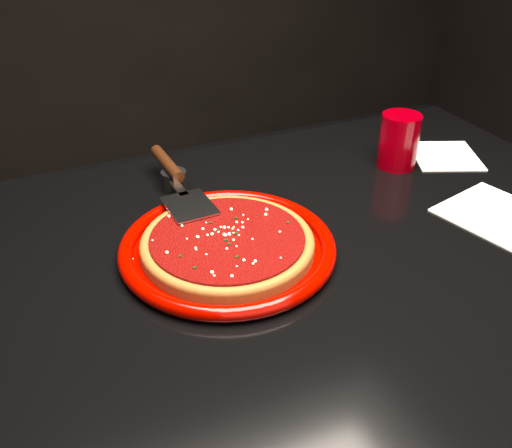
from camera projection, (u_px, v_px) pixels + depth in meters
The scene contains 12 objects.
table at pixel (284, 414), 1.07m from camera, with size 1.20×0.80×0.75m, color black.
plate at pixel (228, 247), 0.85m from camera, with size 0.32×0.32×0.02m, color #7A0300.
pizza_crust at pixel (228, 245), 0.85m from camera, with size 0.26×0.26×0.01m, color brown.
pizza_crust_rim at pixel (227, 241), 0.85m from camera, with size 0.26×0.26×0.02m, color brown.
pizza_sauce at pixel (227, 239), 0.84m from camera, with size 0.23×0.23×0.01m, color maroon.
parmesan_dusting at pixel (227, 235), 0.84m from camera, with size 0.22×0.22×0.01m, color #FAEEC2, non-canonical shape.
basil_flecks at pixel (227, 236), 0.84m from camera, with size 0.20×0.20×0.00m, color black, non-canonical shape.
pizza_server at pixel (178, 181), 0.97m from camera, with size 0.09×0.30×0.02m, color silver, non-canonical shape.
cup at pixel (399, 141), 1.08m from camera, with size 0.07×0.07×0.10m, color #8A0008.
napkin_a at pixel (496, 214), 0.95m from camera, with size 0.16×0.16×0.00m, color white.
napkin_b at pixel (445, 156), 1.14m from camera, with size 0.13×0.13×0.00m, color white.
ramekin at pixel (174, 180), 1.02m from camera, with size 0.05×0.05×0.03m, color black.
Camera 1 is at (-0.34, -0.63, 1.25)m, focal length 40.00 mm.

